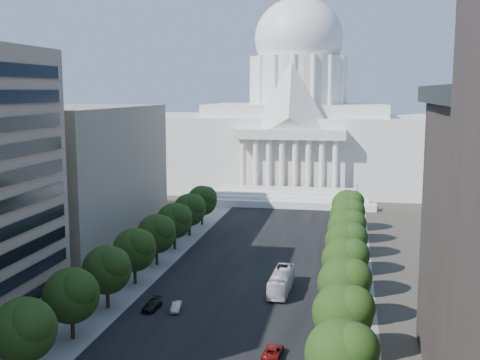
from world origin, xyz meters
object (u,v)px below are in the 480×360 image
Objects in this scene: car_dark_b at (152,305)px; city_bus at (281,281)px; car_silver at (177,307)px; car_red at (273,352)px.

car_dark_b is 0.38× the size of city_bus.
city_bus is (14.75, 11.81, 1.11)m from car_silver.
city_bus is at bearing 36.75° from car_dark_b.
car_dark_b reaches higher than car_silver.
car_red is at bearing -28.59° from car_dark_b.
car_silver is 0.82× the size of car_dark_b.
car_red is 25.17m from city_bus.
city_bus reaches higher than car_red.
car_silver is at bearing 6.37° from car_dark_b.
city_bus is at bearing -81.81° from car_red.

